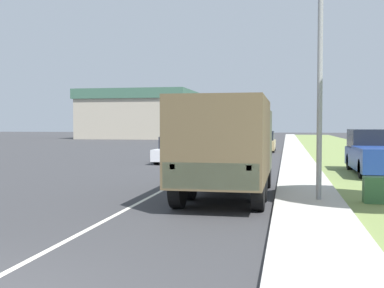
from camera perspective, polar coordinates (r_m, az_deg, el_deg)
The scene contains 13 objects.
ground_plane at distance 44.81m, azimuth 6.20°, elevation -0.43°, with size 180.00×180.00×0.00m, color #38383A.
lane_centre_stripe at distance 44.81m, azimuth 6.20°, elevation -0.42°, with size 0.12×120.00×0.00m.
sidewalk_right at distance 44.64m, azimuth 11.96°, elevation -0.39°, with size 1.80×120.00×0.12m.
grass_strip_right at distance 44.91m, azimuth 17.58°, elevation -0.50°, with size 7.00×120.00×0.02m.
military_truck at distance 13.94m, azimuth 4.24°, elevation 0.21°, with size 2.32×6.65×2.81m.
car_nearest_ahead at distance 26.87m, azimuth -1.88°, elevation -0.81°, with size 1.78×4.25×1.45m.
car_second_ahead at distance 38.45m, azimuth 8.50°, elevation 0.20°, with size 1.77×4.79×1.62m.
car_third_ahead at distance 48.66m, azimuth 4.55°, elevation 0.57°, with size 1.81×4.03×1.45m.
car_fourth_ahead at distance 58.04m, azimuth 5.26°, elevation 0.94°, with size 1.75×4.53×1.70m.
pickup_truck at distance 22.08m, azimuth 21.05°, elevation -1.03°, with size 2.07×5.63×1.88m.
lamp_post at distance 13.33m, azimuth 14.01°, elevation 11.01°, with size 1.69×0.24×6.71m.
utility_box at distance 13.75m, azimuth 20.78°, elevation -5.10°, with size 0.55×0.45×0.70m.
building_distant at distance 75.89m, azimuth -6.28°, elevation 3.51°, with size 16.90×13.23×7.42m.
Camera 1 is at (3.91, -4.59, 2.10)m, focal length 45.00 mm.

